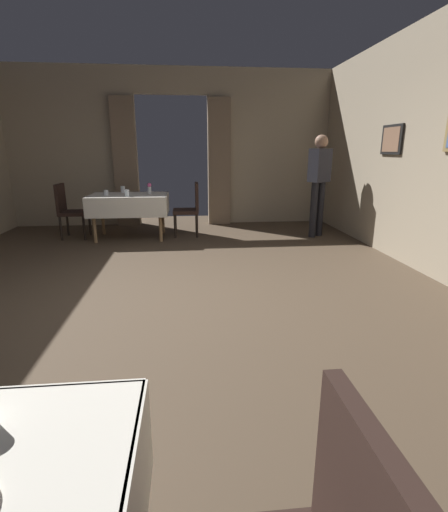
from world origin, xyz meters
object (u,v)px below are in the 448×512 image
(dining_table_mid, at_px, (129,201))
(chair_mid_left, at_px, (69,208))
(flower_vase_mid, at_px, (149,188))
(glass_mid_b, at_px, (123,189))
(glass_mid_d, at_px, (127,193))
(chair_mid_right, at_px, (190,207))
(glass_mid_c, at_px, (106,193))
(person_diner_standing_aside, at_px, (319,178))

(dining_table_mid, bearing_deg, chair_mid_left, 174.23)
(flower_vase_mid, relative_size, glass_mid_b, 1.61)
(glass_mid_d, bearing_deg, glass_mid_b, 105.28)
(chair_mid_right, distance_m, glass_mid_c, 1.43)
(glass_mid_d, bearing_deg, glass_mid_c, 152.82)
(flower_vase_mid, height_order, glass_mid_c, flower_vase_mid)
(dining_table_mid, bearing_deg, glass_mid_d, -86.19)
(chair_mid_left, bearing_deg, chair_mid_right, -0.10)
(flower_vase_mid, xyz_separation_m, person_diner_standing_aside, (2.88, -0.22, 0.17))
(flower_vase_mid, xyz_separation_m, glass_mid_b, (-0.49, 0.26, -0.04))
(chair_mid_left, height_order, glass_mid_b, chair_mid_left)
(chair_mid_left, xyz_separation_m, glass_mid_c, (0.69, -0.20, 0.28))
(flower_vase_mid, distance_m, glass_mid_c, 0.71)
(glass_mid_c, bearing_deg, person_diner_standing_aside, -1.64)
(dining_table_mid, xyz_separation_m, glass_mid_d, (0.02, -0.28, 0.17))
(chair_mid_right, bearing_deg, dining_table_mid, -174.44)
(chair_mid_right, bearing_deg, glass_mid_b, 170.93)
(flower_vase_mid, bearing_deg, chair_mid_left, 176.67)
(chair_mid_right, relative_size, glass_mid_c, 10.46)
(glass_mid_d, bearing_deg, dining_table_mid, 93.81)
(flower_vase_mid, bearing_deg, glass_mid_d, -137.14)
(glass_mid_b, bearing_deg, person_diner_standing_aside, -8.22)
(glass_mid_b, distance_m, glass_mid_d, 0.59)
(chair_mid_right, xyz_separation_m, person_diner_standing_aside, (2.20, -0.30, 0.51))
(dining_table_mid, relative_size, glass_mid_b, 11.11)
(glass_mid_b, bearing_deg, chair_mid_left, -168.46)
(person_diner_standing_aside, bearing_deg, chair_mid_left, 175.94)
(person_diner_standing_aside, bearing_deg, glass_mid_c, 178.36)
(glass_mid_b, bearing_deg, flower_vase_mid, -28.37)
(dining_table_mid, height_order, flower_vase_mid, flower_vase_mid)
(chair_mid_left, xyz_separation_m, glass_mid_d, (1.05, -0.39, 0.29))
(flower_vase_mid, bearing_deg, person_diner_standing_aside, -4.42)
(chair_mid_left, bearing_deg, flower_vase_mid, -3.33)
(chair_mid_right, xyz_separation_m, glass_mid_c, (-1.38, -0.20, 0.28))
(glass_mid_c, bearing_deg, dining_table_mid, 15.38)
(chair_mid_left, bearing_deg, glass_mid_c, -16.27)
(chair_mid_right, bearing_deg, glass_mid_d, -159.23)
(flower_vase_mid, bearing_deg, glass_mid_c, -170.30)
(flower_vase_mid, distance_m, person_diner_standing_aside, 2.89)
(flower_vase_mid, relative_size, glass_mid_d, 1.72)
(chair_mid_right, xyz_separation_m, chair_mid_left, (-2.07, 0.00, 0.00))
(chair_mid_right, relative_size, glass_mid_b, 7.93)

